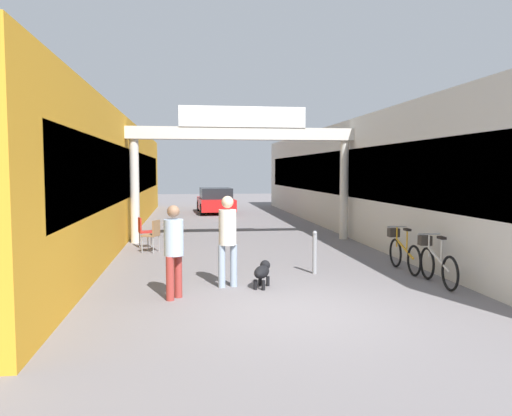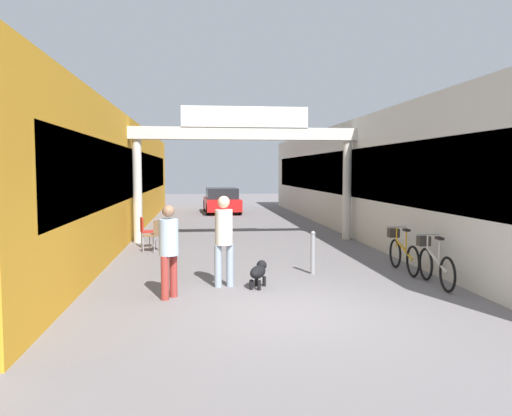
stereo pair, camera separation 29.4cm
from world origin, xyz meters
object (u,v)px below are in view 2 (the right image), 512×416
at_px(pedestrian_with_dog, 224,235).
at_px(bicycle_orange_second, 402,252).
at_px(pedestrian_companion, 169,245).
at_px(dog_on_leash, 259,272).
at_px(parked_car_red, 222,201).
at_px(cafe_chair_wood_nearer, 154,233).
at_px(bollard_post_metal, 313,252).
at_px(bicycle_silver_nearest, 434,263).
at_px(cafe_chair_red_farther, 145,229).

distance_m(pedestrian_with_dog, bicycle_orange_second, 4.21).
bearing_deg(bicycle_orange_second, pedestrian_companion, -159.95).
distance_m(dog_on_leash, parked_car_red, 17.03).
distance_m(cafe_chair_wood_nearer, parked_car_red, 12.78).
relative_size(bollard_post_metal, parked_car_red, 0.23).
bearing_deg(bicycle_silver_nearest, dog_on_leash, 177.23).
relative_size(cafe_chair_red_farther, parked_car_red, 0.22).
height_order(pedestrian_with_dog, bicycle_orange_second, pedestrian_with_dog).
bearing_deg(bollard_post_metal, pedestrian_with_dog, -153.54).
height_order(dog_on_leash, cafe_chair_wood_nearer, cafe_chair_wood_nearer).
bearing_deg(cafe_chair_red_farther, bollard_post_metal, -46.00).
xyz_separation_m(pedestrian_with_dog, bicycle_silver_nearest, (4.13, -0.28, -0.58)).
bearing_deg(parked_car_red, cafe_chair_wood_nearer, -100.84).
xyz_separation_m(bicycle_silver_nearest, parked_car_red, (-3.44, 17.19, 0.21)).
bearing_deg(parked_car_red, bicycle_silver_nearest, -78.68).
bearing_deg(bicycle_orange_second, pedestrian_with_dog, -165.25).
distance_m(pedestrian_companion, parked_car_red, 17.76).
distance_m(pedestrian_companion, bollard_post_metal, 3.50).
bearing_deg(pedestrian_with_dog, cafe_chair_red_farther, 111.64).
relative_size(bicycle_silver_nearest, cafe_chair_red_farther, 1.90).
relative_size(dog_on_leash, bicycle_silver_nearest, 0.41).
height_order(bollard_post_metal, cafe_chair_red_farther, bollard_post_metal).
bearing_deg(bicycle_silver_nearest, cafe_chair_red_farther, 138.61).
xyz_separation_m(cafe_chair_red_farther, parked_car_red, (2.73, 11.75, 0.10)).
xyz_separation_m(dog_on_leash, cafe_chair_red_farther, (-2.71, 5.27, 0.24)).
bearing_deg(parked_car_red, bollard_post_metal, -85.35).
height_order(pedestrian_companion, cafe_chair_wood_nearer, pedestrian_companion).
bearing_deg(bollard_post_metal, bicycle_orange_second, 2.12).
distance_m(pedestrian_with_dog, cafe_chair_wood_nearer, 4.71).
relative_size(dog_on_leash, cafe_chair_red_farther, 0.79).
bearing_deg(cafe_chair_red_farther, bicycle_silver_nearest, -41.39).
relative_size(bicycle_orange_second, cafe_chair_wood_nearer, 1.90).
xyz_separation_m(pedestrian_companion, bollard_post_metal, (2.99, 1.76, -0.46)).
height_order(bicycle_orange_second, cafe_chair_wood_nearer, bicycle_orange_second).
bearing_deg(parked_car_red, pedestrian_with_dog, -92.32).
height_order(cafe_chair_wood_nearer, cafe_chair_red_farther, same).
bearing_deg(cafe_chair_wood_nearer, bollard_post_metal, -42.31).
distance_m(pedestrian_with_dog, dog_on_leash, 0.98).
height_order(bicycle_silver_nearest, cafe_chair_wood_nearer, bicycle_silver_nearest).
xyz_separation_m(pedestrian_with_dog, bollard_post_metal, (1.98, 0.99, -0.54)).
bearing_deg(bollard_post_metal, pedestrian_companion, -149.45).
bearing_deg(bicycle_orange_second, dog_on_leash, -160.74).
xyz_separation_m(bicycle_silver_nearest, bollard_post_metal, (-2.15, 1.27, 0.04)).
bearing_deg(cafe_chair_wood_nearer, pedestrian_with_dog, -68.47).
xyz_separation_m(pedestrian_companion, cafe_chair_red_farther, (-1.04, 5.93, -0.40)).
relative_size(bicycle_silver_nearest, parked_car_red, 0.42).
distance_m(dog_on_leash, cafe_chair_wood_nearer, 5.07).
xyz_separation_m(bicycle_silver_nearest, cafe_chair_red_farther, (-6.17, 5.44, 0.10)).
xyz_separation_m(dog_on_leash, bicycle_orange_second, (3.37, 1.18, 0.13)).
distance_m(dog_on_leash, bollard_post_metal, 1.73).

